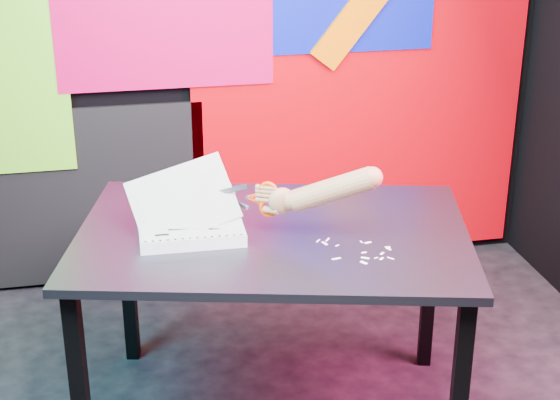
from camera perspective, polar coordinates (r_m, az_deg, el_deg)
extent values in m
cube|color=black|center=(1.11, 17.85, -11.50)|extent=(3.00, 0.01, 2.70)
cube|color=#BB0009|center=(4.08, 5.37, 6.80)|extent=(1.60, 0.02, 1.60)
cube|color=black|center=(4.05, -14.19, 0.09)|extent=(1.30, 0.02, 0.85)
cube|color=black|center=(2.84, -13.17, -12.22)|extent=(0.06, 0.06, 0.72)
cube|color=black|center=(3.46, -10.08, -5.18)|extent=(0.06, 0.06, 0.72)
cube|color=black|center=(2.78, 11.82, -12.82)|extent=(0.06, 0.06, 0.72)
cube|color=black|center=(3.42, 9.89, -5.53)|extent=(0.06, 0.06, 0.72)
cube|color=#282931|center=(2.88, -0.47, -2.36)|extent=(1.48, 1.16, 0.03)
cube|color=silver|center=(2.86, -5.93, -1.98)|extent=(0.35, 0.26, 0.04)
cube|color=beige|center=(2.85, -5.95, -1.60)|extent=(0.34, 0.26, 0.00)
cube|color=beige|center=(2.84, -5.95, -1.51)|extent=(0.33, 0.24, 0.10)
cube|color=beige|center=(2.85, -6.20, -0.96)|extent=(0.36, 0.22, 0.18)
cube|color=beige|center=(2.84, -6.47, 0.01)|extent=(0.38, 0.20, 0.25)
cylinder|color=black|center=(2.74, -8.94, -2.76)|extent=(0.01, 0.01, 0.00)
cylinder|color=black|center=(2.74, -8.45, -2.72)|extent=(0.01, 0.01, 0.00)
cylinder|color=black|center=(2.74, -7.96, -2.69)|extent=(0.01, 0.01, 0.00)
cylinder|color=black|center=(2.74, -7.47, -2.66)|extent=(0.01, 0.01, 0.00)
cylinder|color=black|center=(2.74, -6.98, -2.62)|extent=(0.01, 0.01, 0.00)
cylinder|color=black|center=(2.74, -6.49, -2.59)|extent=(0.01, 0.01, 0.00)
cylinder|color=black|center=(2.74, -6.00, -2.55)|extent=(0.01, 0.01, 0.00)
cylinder|color=black|center=(2.74, -5.51, -2.52)|extent=(0.01, 0.01, 0.00)
cylinder|color=black|center=(2.75, -5.02, -2.48)|extent=(0.01, 0.01, 0.00)
cylinder|color=black|center=(2.75, -4.54, -2.45)|extent=(0.01, 0.01, 0.00)
cylinder|color=black|center=(2.75, -4.05, -2.41)|extent=(0.01, 0.01, 0.00)
cylinder|color=black|center=(2.75, -3.56, -2.38)|extent=(0.01, 0.01, 0.00)
cylinder|color=black|center=(2.75, -3.08, -2.34)|extent=(0.01, 0.01, 0.00)
cylinder|color=black|center=(2.76, -2.60, -2.31)|extent=(0.01, 0.01, 0.00)
cylinder|color=black|center=(2.95, -9.09, -0.90)|extent=(0.01, 0.01, 0.00)
cylinder|color=black|center=(2.95, -8.63, -0.86)|extent=(0.01, 0.01, 0.00)
cylinder|color=black|center=(2.95, -8.18, -0.83)|extent=(0.01, 0.01, 0.00)
cylinder|color=black|center=(2.95, -7.72, -0.80)|extent=(0.01, 0.01, 0.00)
cylinder|color=black|center=(2.95, -7.27, -0.77)|extent=(0.01, 0.01, 0.00)
cylinder|color=black|center=(2.95, -6.82, -0.74)|extent=(0.01, 0.01, 0.00)
cylinder|color=black|center=(2.95, -6.36, -0.71)|extent=(0.01, 0.01, 0.00)
cylinder|color=black|center=(2.95, -5.91, -0.68)|extent=(0.01, 0.01, 0.00)
cylinder|color=black|center=(2.95, -5.45, -0.64)|extent=(0.01, 0.01, 0.00)
cylinder|color=black|center=(2.95, -5.00, -0.61)|extent=(0.01, 0.01, 0.00)
cylinder|color=black|center=(2.96, -4.55, -0.58)|extent=(0.01, 0.01, 0.00)
cylinder|color=black|center=(2.96, -4.10, -0.55)|extent=(0.01, 0.01, 0.00)
cylinder|color=black|center=(2.96, -3.65, -0.52)|extent=(0.01, 0.01, 0.00)
cylinder|color=black|center=(2.96, -3.20, -0.49)|extent=(0.01, 0.01, 0.00)
cube|color=black|center=(2.88, -7.62, -1.33)|extent=(0.06, 0.01, 0.00)
cube|color=black|center=(2.87, -5.64, -1.33)|extent=(0.05, 0.01, 0.00)
cube|color=black|center=(2.81, -6.62, -1.92)|extent=(0.08, 0.01, 0.00)
cube|color=black|center=(2.80, -4.40, -1.91)|extent=(0.04, 0.01, 0.00)
cube|color=black|center=(2.78, -7.86, -2.31)|extent=(0.05, 0.01, 0.00)
cube|color=black|center=(2.91, -5.19, -0.94)|extent=(0.05, 0.01, 0.00)
cube|color=silver|center=(2.83, -3.27, 0.69)|extent=(0.11, 0.06, 0.05)
cube|color=silver|center=(2.85, -3.25, -0.04)|extent=(0.11, 0.06, 0.05)
cylinder|color=silver|center=(2.82, -2.15, 0.20)|extent=(0.02, 0.02, 0.01)
cube|color=#FF3300|center=(2.82, -1.74, 0.00)|extent=(0.04, 0.03, 0.02)
cube|color=#FF3300|center=(2.81, -1.74, 0.30)|extent=(0.04, 0.03, 0.02)
torus|color=#FF3300|center=(2.79, -0.78, 0.63)|extent=(0.06, 0.04, 0.06)
torus|color=#FF3300|center=(2.81, -0.77, -0.54)|extent=(0.06, 0.04, 0.06)
ellipsoid|color=#976149|center=(2.79, 0.11, -0.06)|extent=(0.09, 0.05, 0.09)
cylinder|color=#976149|center=(2.80, -0.78, -0.02)|extent=(0.07, 0.05, 0.02)
cylinder|color=#976149|center=(2.80, -0.78, 0.28)|extent=(0.06, 0.04, 0.02)
cylinder|color=#976149|center=(2.79, -0.78, 0.56)|extent=(0.06, 0.04, 0.02)
cylinder|color=#976149|center=(2.79, -0.78, 0.80)|extent=(0.05, 0.04, 0.02)
cylinder|color=#976149|center=(2.80, -0.57, -0.69)|extent=(0.06, 0.05, 0.03)
cylinder|color=#976149|center=(2.78, 0.98, -0.08)|extent=(0.07, 0.08, 0.06)
cylinder|color=#976149|center=(2.73, 3.51, 0.70)|extent=(0.28, 0.20, 0.18)
sphere|color=#976149|center=(2.69, 6.14, 1.49)|extent=(0.07, 0.07, 0.07)
cube|color=white|center=(2.81, 5.87, -2.83)|extent=(0.03, 0.01, 0.00)
cube|color=white|center=(2.74, 5.60, -3.50)|extent=(0.02, 0.01, 0.00)
cube|color=white|center=(2.81, 5.43, -2.78)|extent=(0.01, 0.02, 0.00)
cube|color=white|center=(2.82, 3.18, -2.65)|extent=(0.02, 0.03, 0.00)
cube|color=white|center=(2.71, 6.41, -3.84)|extent=(0.01, 0.01, 0.00)
cube|color=white|center=(2.71, 6.77, -3.89)|extent=(0.02, 0.02, 0.00)
cube|color=white|center=(2.72, 7.37, -3.86)|extent=(0.02, 0.02, 0.00)
cube|color=white|center=(2.78, 3.82, -3.03)|extent=(0.02, 0.01, 0.00)
cube|color=white|center=(2.70, 3.77, -3.91)|extent=(0.03, 0.01, 0.00)
cube|color=white|center=(2.74, 6.80, -3.55)|extent=(0.02, 0.02, 0.00)
cube|color=white|center=(2.81, 2.56, -2.72)|extent=(0.02, 0.02, 0.00)
cube|color=white|center=(2.79, 7.18, -3.13)|extent=(0.02, 0.01, 0.00)
cube|color=white|center=(2.71, 5.68, -3.85)|extent=(0.03, 0.02, 0.00)
cube|color=white|center=(2.68, 5.59, -4.17)|extent=(0.02, 0.03, 0.00)
cube|color=white|center=(2.79, 2.98, -2.90)|extent=(0.02, 0.03, 0.00)
cube|color=white|center=(2.78, 7.21, -3.22)|extent=(0.02, 0.02, 0.00)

